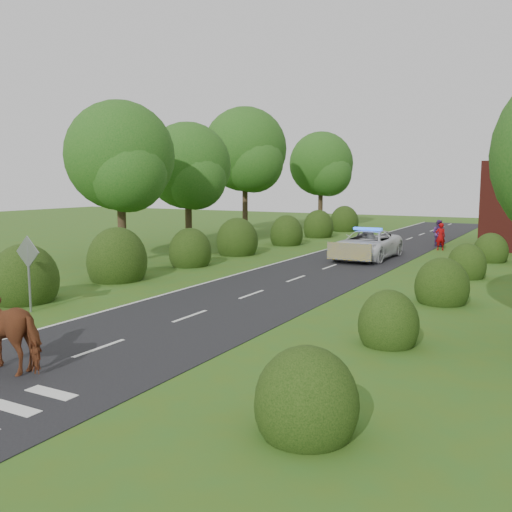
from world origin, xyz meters
The scene contains 14 objects.
ground centered at (0.00, 0.00, 0.00)m, with size 120.00×120.00×0.00m, color #415F18.
road centered at (0.00, 15.00, 0.01)m, with size 6.00×70.00×0.02m, color black.
road_markings centered at (-1.60, 12.93, 0.03)m, with size 4.96×70.00×0.01m.
hedgerow_left centered at (-6.51, 11.69, 0.75)m, with size 2.75×50.41×3.00m.
hedgerow_right centered at (6.60, 11.21, 0.55)m, with size 2.10×45.78×2.10m.
tree_left_a centered at (-9.75, 11.86, 5.34)m, with size 5.74×5.60×8.38m.
tree_left_b centered at (-11.25, 19.86, 5.04)m, with size 5.74×5.60×8.07m.
tree_left_c centered at (-12.70, 29.83, 6.53)m, with size 6.97×6.80×10.22m.
tree_left_d centered at (-10.23, 39.85, 5.64)m, with size 6.15×6.00×8.89m.
road_sign centered at (-5.00, 2.00, 1.65)m, with size 1.06×0.08×2.53m.
cow centered at (-0.61, -2.07, 0.81)m, with size 1.21×2.29×1.63m, color maroon.
police_van centered at (0.67, 19.86, 0.80)m, with size 2.69×5.80×1.74m.
pedestrian_red centered at (3.41, 25.88, 0.85)m, with size 0.62×0.41×1.70m, color #990709.
pedestrian_purple centered at (2.89, 27.86, 0.88)m, with size 0.86×0.67×1.76m, color #512C70.
Camera 1 is at (10.43, -10.51, 4.31)m, focal length 40.00 mm.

